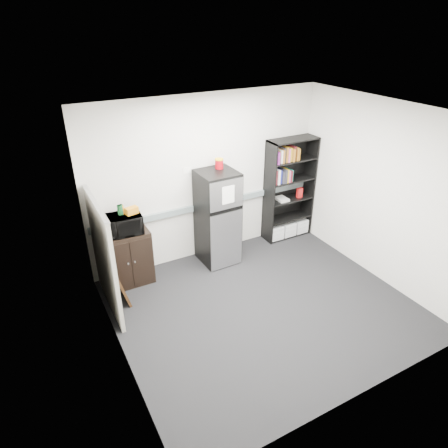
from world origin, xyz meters
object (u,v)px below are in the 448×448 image
Objects in this scene: cabinet at (127,258)px; microwave at (123,224)px; cubicle_partition at (104,257)px; refrigerator at (218,218)px; bookshelf at (289,190)px.

cabinet is 1.66× the size of microwave.
cubicle_partition is at bearing -133.87° from cabinet.
refrigerator is at bearing -3.04° from cabinet.
bookshelf is at bearing 5.04° from microwave.
cabinet is 0.55× the size of refrigerator.
cabinet is (0.40, 0.42, -0.38)m from cubicle_partition.
bookshelf is 2.13× the size of cabinet.
cubicle_partition reaches higher than refrigerator.
cubicle_partition is 1.03× the size of refrigerator.
cabinet is at bearing 175.61° from refrigerator.
cubicle_partition is 0.70m from cabinet.
cabinet is at bearing 46.13° from cubicle_partition.
cubicle_partition is (-3.43, -0.49, -0.10)m from bookshelf.
cubicle_partition is 3.09× the size of microwave.
cubicle_partition reaches higher than microwave.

